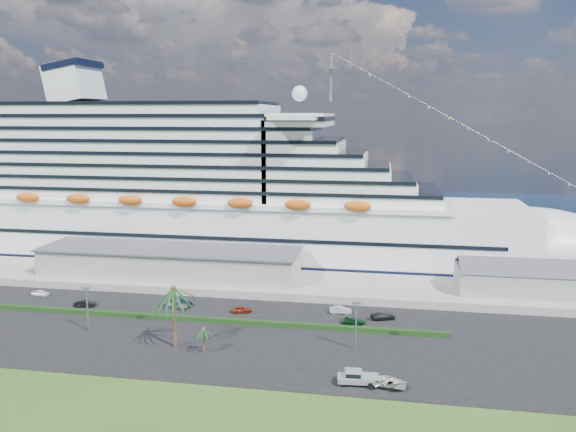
% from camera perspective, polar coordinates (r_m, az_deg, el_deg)
% --- Properties ---
extents(ground, '(420.00, 420.00, 0.00)m').
position_cam_1_polar(ground, '(92.57, -6.29, -14.53)').
color(ground, '#2C511B').
rests_on(ground, ground).
extents(asphalt_lot, '(140.00, 38.00, 0.12)m').
position_cam_1_polar(asphalt_lot, '(102.28, -4.56, -11.98)').
color(asphalt_lot, black).
rests_on(asphalt_lot, ground).
extents(wharf, '(240.00, 20.00, 1.80)m').
position_cam_1_polar(wharf, '(128.65, -1.38, -6.83)').
color(wharf, gray).
rests_on(wharf, ground).
extents(water, '(420.00, 160.00, 0.02)m').
position_cam_1_polar(water, '(215.49, 3.22, -0.08)').
color(water, '#0A1D30').
rests_on(water, ground).
extents(cruise_ship, '(191.00, 38.00, 54.00)m').
position_cam_1_polar(cruise_ship, '(153.16, -7.60, 1.92)').
color(cruise_ship, silver).
rests_on(cruise_ship, ground).
extents(terminal_building, '(61.00, 15.00, 6.30)m').
position_cam_1_polar(terminal_building, '(134.43, -11.94, -4.48)').
color(terminal_building, gray).
rests_on(terminal_building, wharf).
extents(port_shed, '(24.00, 12.31, 7.37)m').
position_cam_1_polar(port_shed, '(128.58, 22.13, -5.99)').
color(port_shed, gray).
rests_on(port_shed, wharf).
extents(hedge, '(88.00, 1.10, 0.90)m').
position_cam_1_polar(hedge, '(108.66, -8.07, -10.39)').
color(hedge, black).
rests_on(hedge, asphalt_lot).
extents(lamp_post_left, '(1.60, 0.35, 8.27)m').
position_cam_1_polar(lamp_post_left, '(107.95, -19.74, -8.37)').
color(lamp_post_left, gray).
rests_on(lamp_post_left, asphalt_lot).
extents(lamp_post_right, '(1.60, 0.35, 8.27)m').
position_cam_1_polar(lamp_post_right, '(94.81, 6.93, -10.43)').
color(lamp_post_right, gray).
rests_on(lamp_post_right, asphalt_lot).
extents(palm_tall, '(8.82, 8.82, 11.13)m').
position_cam_1_polar(palm_tall, '(95.80, -11.55, -7.90)').
color(palm_tall, '#47301E').
rests_on(palm_tall, ground).
extents(palm_short, '(3.53, 3.53, 4.56)m').
position_cam_1_polar(palm_short, '(94.57, -8.59, -11.62)').
color(palm_short, '#47301E').
rests_on(palm_short, ground).
extents(parked_car_0, '(3.83, 1.59, 1.30)m').
position_cam_1_polar(parked_car_0, '(133.31, -23.84, -7.17)').
color(parked_car_0, white).
rests_on(parked_car_0, asphalt_lot).
extents(parked_car_1, '(4.42, 2.17, 1.39)m').
position_cam_1_polar(parked_car_1, '(122.75, -19.92, -8.35)').
color(parked_car_1, black).
rests_on(parked_car_1, asphalt_lot).
extents(parked_car_2, '(5.00, 3.50, 1.27)m').
position_cam_1_polar(parked_car_2, '(117.07, -11.11, -8.86)').
color(parked_car_2, gray).
rests_on(parked_car_2, asphalt_lot).
extents(parked_car_3, '(5.03, 2.41, 1.41)m').
position_cam_1_polar(parked_car_3, '(118.20, -10.81, -8.62)').
color(parked_car_3, '#111A3B').
rests_on(parked_car_3, asphalt_lot).
extents(parked_car_4, '(4.32, 2.95, 1.37)m').
position_cam_1_polar(parked_car_4, '(112.68, -4.72, -9.43)').
color(parked_car_4, maroon).
rests_on(parked_car_4, asphalt_lot).
extents(parked_car_5, '(4.35, 1.70, 1.41)m').
position_cam_1_polar(parked_car_5, '(112.39, 5.37, -9.48)').
color(parked_car_5, silver).
rests_on(parked_car_5, asphalt_lot).
extents(parked_car_6, '(4.59, 2.46, 1.22)m').
position_cam_1_polar(parked_car_6, '(107.41, 6.67, -10.52)').
color(parked_car_6, '#0E3A1A').
rests_on(parked_car_6, asphalt_lot).
extents(parked_car_7, '(5.18, 3.59, 1.39)m').
position_cam_1_polar(parked_car_7, '(110.33, 9.61, -9.98)').
color(parked_car_7, black).
rests_on(parked_car_7, asphalt_lot).
extents(pickup_truck, '(6.15, 2.62, 2.12)m').
position_cam_1_polar(pickup_truck, '(85.08, 7.09, -15.93)').
color(pickup_truck, black).
rests_on(pickup_truck, asphalt_lot).
extents(boat_trailer, '(6.08, 4.39, 1.69)m').
position_cam_1_polar(boat_trailer, '(84.66, 10.24, -16.19)').
color(boat_trailer, gray).
rests_on(boat_trailer, asphalt_lot).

